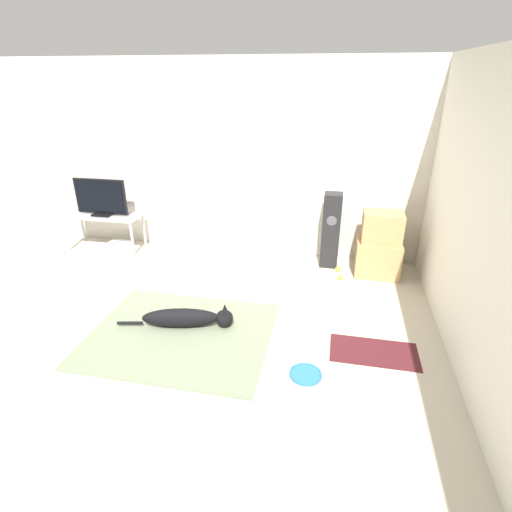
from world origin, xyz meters
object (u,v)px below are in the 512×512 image
object	(u,v)px
tennis_ball_near_speaker	(340,277)
cardboard_box_upper	(382,227)
floor_speaker	(331,230)
tv_stand	(104,219)
frisbee	(305,374)
tv	(101,198)
cardboard_box_lower	(377,258)
game_console	(119,245)
dog	(188,318)
tennis_ball_by_boxes	(338,269)

from	to	relation	value
tennis_ball_near_speaker	cardboard_box_upper	bearing A→B (deg)	31.03
floor_speaker	tv_stand	distance (m)	3.21
frisbee	tv	bearing A→B (deg)	144.93
cardboard_box_lower	game_console	bearing A→B (deg)	177.94
frisbee	cardboard_box_lower	size ratio (longest dim) A/B	0.52
dog	frisbee	distance (m)	1.31
cardboard_box_lower	tennis_ball_by_boxes	distance (m)	0.51
tv	floor_speaker	bearing A→B (deg)	0.94
cardboard_box_lower	tennis_ball_near_speaker	xyz separation A→B (m)	(-0.44, -0.25, -0.19)
floor_speaker	tv	xyz separation A→B (m)	(-3.21, -0.05, 0.27)
dog	tennis_ball_near_speaker	size ratio (longest dim) A/B	17.34
cardboard_box_lower	tv_stand	world-z (taller)	tv_stand
dog	tv	xyz separation A→B (m)	(-1.88, 1.71, 0.65)
dog	game_console	world-z (taller)	dog
dog	floor_speaker	distance (m)	2.23
cardboard_box_upper	tv_stand	size ratio (longest dim) A/B	0.44
frisbee	tennis_ball_by_boxes	size ratio (longest dim) A/B	4.23
game_console	dog	bearing A→B (deg)	-45.00
dog	tennis_ball_near_speaker	distance (m)	2.01
game_console	tv_stand	bearing A→B (deg)	-169.35
tv_stand	game_console	distance (m)	0.43
cardboard_box_upper	tennis_ball_near_speaker	distance (m)	0.80
cardboard_box_lower	tennis_ball_near_speaker	bearing A→B (deg)	-150.28
cardboard_box_lower	tennis_ball_near_speaker	size ratio (longest dim) A/B	8.17
tennis_ball_by_boxes	tennis_ball_near_speaker	bearing A→B (deg)	-81.28
cardboard_box_upper	tennis_ball_by_boxes	size ratio (longest dim) A/B	7.16
cardboard_box_lower	tv	distance (m)	3.85
floor_speaker	tennis_ball_by_boxes	size ratio (longest dim) A/B	14.90
tv_stand	tennis_ball_near_speaker	bearing A→B (deg)	-6.01
dog	cardboard_box_upper	xyz separation A→B (m)	(1.93, 1.62, 0.52)
floor_speaker	frisbee	bearing A→B (deg)	-92.62
floor_speaker	game_console	size ratio (longest dim) A/B	3.15
tv	tennis_ball_by_boxes	world-z (taller)	tv
frisbee	tv_stand	distance (m)	3.81
cardboard_box_lower	tv	world-z (taller)	tv
floor_speaker	tennis_ball_by_boxes	distance (m)	0.51
dog	frisbee	world-z (taller)	dog
dog	cardboard_box_upper	size ratio (longest dim) A/B	2.42
tennis_ball_by_boxes	frisbee	bearing A→B (deg)	-96.35
tennis_ball_by_boxes	game_console	distance (m)	3.18
frisbee	floor_speaker	distance (m)	2.28
frisbee	floor_speaker	size ratio (longest dim) A/B	0.28
floor_speaker	tv_stand	world-z (taller)	floor_speaker
cardboard_box_lower	tennis_ball_by_boxes	size ratio (longest dim) A/B	8.17
tennis_ball_near_speaker	tennis_ball_by_boxes	bearing A→B (deg)	98.72
frisbee	tennis_ball_near_speaker	xyz separation A→B (m)	(0.26, 1.82, 0.02)
floor_speaker	cardboard_box_upper	bearing A→B (deg)	-13.00
game_console	tennis_ball_by_boxes	bearing A→B (deg)	-2.66
game_console	floor_speaker	bearing A→B (deg)	0.50
tennis_ball_near_speaker	tv	bearing A→B (deg)	173.94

